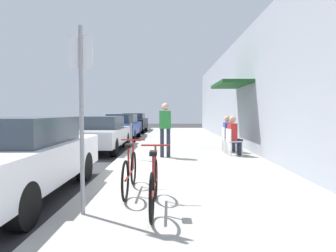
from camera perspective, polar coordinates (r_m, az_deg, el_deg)
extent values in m
plane|color=#2D2D30|center=(8.01, -11.44, -8.40)|extent=(60.00, 60.00, 0.00)
cube|color=#9E9B93|center=(9.83, 4.05, -5.91)|extent=(4.50, 32.00, 0.12)
cube|color=#999EA8|center=(10.18, 17.80, 7.01)|extent=(0.30, 32.00, 4.64)
cube|color=#19471E|center=(11.56, 12.09, 7.97)|extent=(1.10, 2.80, 0.12)
cube|color=silver|center=(5.85, -27.53, -6.38)|extent=(1.80, 4.40, 0.66)
cube|color=#333D47|center=(5.92, -26.97, -0.77)|extent=(1.48, 2.11, 0.47)
cylinder|color=black|center=(6.85, -16.12, -7.64)|extent=(0.22, 0.64, 0.64)
cylinder|color=black|center=(7.45, -27.97, -7.01)|extent=(0.22, 0.64, 0.64)
cylinder|color=black|center=(4.38, -26.56, -13.82)|extent=(0.22, 0.64, 0.64)
cube|color=#B7B7BC|center=(11.69, -13.12, -1.88)|extent=(1.80, 4.40, 0.58)
cube|color=#333D47|center=(11.80, -12.98, 0.72)|extent=(1.48, 2.11, 0.48)
cylinder|color=black|center=(12.90, -8.27, -2.68)|extent=(0.22, 0.64, 0.64)
cylinder|color=black|center=(13.23, -15.08, -2.62)|extent=(0.22, 0.64, 0.64)
cylinder|color=black|center=(10.22, -10.55, -4.14)|extent=(0.22, 0.64, 0.64)
cylinder|color=black|center=(10.63, -18.98, -3.98)|extent=(0.22, 0.64, 0.64)
cube|color=navy|center=(16.78, -8.99, -0.41)|extent=(1.80, 4.40, 0.59)
cube|color=#333D47|center=(16.91, -8.93, 1.47)|extent=(1.48, 2.11, 0.50)
cylinder|color=black|center=(18.05, -5.80, -1.10)|extent=(0.22, 0.64, 0.64)
cylinder|color=black|center=(18.28, -10.75, -1.09)|extent=(0.22, 0.64, 0.64)
cylinder|color=black|center=(15.34, -6.89, -1.80)|extent=(0.22, 0.64, 0.64)
cylinder|color=black|center=(15.62, -12.67, -1.77)|extent=(0.22, 0.64, 0.64)
cube|color=black|center=(22.29, -6.68, 0.53)|extent=(1.80, 4.40, 0.69)
cube|color=#333D47|center=(22.42, -6.65, 1.96)|extent=(1.48, 2.11, 0.42)
cylinder|color=black|center=(23.58, -4.37, -0.18)|extent=(0.22, 0.64, 0.64)
cylinder|color=black|center=(23.76, -8.18, -0.17)|extent=(0.22, 0.64, 0.64)
cylinder|color=black|center=(20.86, -4.98, -0.57)|extent=(0.22, 0.64, 0.64)
cylinder|color=black|center=(21.07, -9.27, -0.56)|extent=(0.22, 0.64, 0.64)
cylinder|color=slate|center=(8.86, -7.25, -2.91)|extent=(0.07, 0.07, 1.10)
cube|color=#383D42|center=(8.81, -7.27, 1.36)|extent=(0.12, 0.10, 0.22)
cylinder|color=gray|center=(4.18, -16.55, 0.91)|extent=(0.06, 0.06, 2.60)
cube|color=white|center=(4.28, -16.65, 13.74)|extent=(0.32, 0.02, 0.44)
torus|color=black|center=(5.78, -6.78, -8.19)|extent=(0.04, 0.66, 0.66)
torus|color=black|center=(4.76, -8.36, -10.59)|extent=(0.04, 0.66, 0.66)
cylinder|color=maroon|center=(5.27, -7.49, -9.27)|extent=(0.04, 1.05, 0.04)
cylinder|color=maroon|center=(5.07, -7.74, -6.86)|extent=(0.04, 0.04, 0.50)
cube|color=black|center=(5.03, -7.76, -3.83)|extent=(0.10, 0.20, 0.06)
cylinder|color=maroon|center=(5.68, -6.86, -5.51)|extent=(0.03, 0.03, 0.56)
cylinder|color=maroon|center=(5.65, -6.87, -2.70)|extent=(0.46, 0.03, 0.03)
torus|color=black|center=(4.85, -2.43, -10.30)|extent=(0.04, 0.66, 0.66)
torus|color=black|center=(3.84, -3.20, -13.86)|extent=(0.04, 0.66, 0.66)
cylinder|color=maroon|center=(4.34, -2.77, -11.87)|extent=(0.04, 1.05, 0.04)
cylinder|color=maroon|center=(4.14, -2.89, -9.05)|extent=(0.04, 0.04, 0.50)
cube|color=black|center=(4.09, -2.90, -5.35)|extent=(0.10, 0.20, 0.06)
cylinder|color=maroon|center=(4.75, -2.47, -7.14)|extent=(0.03, 0.03, 0.56)
cylinder|color=maroon|center=(4.71, -2.48, -3.78)|extent=(0.46, 0.03, 0.03)
cylinder|color=silver|center=(10.07, 13.47, -4.13)|extent=(0.04, 0.04, 0.45)
cylinder|color=silver|center=(9.72, 14.32, -4.39)|extent=(0.04, 0.04, 0.45)
cylinder|color=silver|center=(9.93, 11.43, -4.21)|extent=(0.04, 0.04, 0.45)
cylinder|color=silver|center=(9.58, 12.22, -4.47)|extent=(0.04, 0.04, 0.45)
cube|color=silver|center=(9.80, 12.88, -2.91)|extent=(0.50, 0.50, 0.03)
cube|color=silver|center=(9.70, 11.77, -1.73)|extent=(0.10, 0.44, 0.40)
cylinder|color=#232838|center=(9.98, 13.61, -4.14)|extent=(0.11, 0.11, 0.47)
cylinder|color=#232838|center=(9.91, 12.93, -2.82)|extent=(0.38, 0.20, 0.14)
cylinder|color=#232838|center=(9.80, 14.06, -4.27)|extent=(0.11, 0.11, 0.47)
cylinder|color=#232838|center=(9.72, 13.37, -2.93)|extent=(0.38, 0.20, 0.14)
cube|color=#B22626|center=(9.74, 12.46, -1.13)|extent=(0.27, 0.39, 0.56)
sphere|color=tan|center=(9.72, 12.49, 1.28)|extent=(0.22, 0.22, 0.22)
cylinder|color=silver|center=(10.86, 12.64, -3.62)|extent=(0.04, 0.04, 0.45)
cylinder|color=silver|center=(10.50, 13.13, -3.85)|extent=(0.04, 0.04, 0.45)
cylinder|color=silver|center=(10.78, 10.67, -3.65)|extent=(0.04, 0.04, 0.45)
cylinder|color=silver|center=(10.41, 11.09, -3.88)|extent=(0.04, 0.04, 0.45)
cube|color=silver|center=(10.61, 11.89, -2.46)|extent=(0.45, 0.45, 0.03)
cube|color=silver|center=(10.55, 10.82, -1.36)|extent=(0.04, 0.44, 0.40)
cylinder|color=#232838|center=(10.77, 12.70, -3.62)|extent=(0.11, 0.11, 0.47)
cylinder|color=#232838|center=(10.72, 12.04, -2.38)|extent=(0.36, 0.15, 0.14)
cylinder|color=#232838|center=(10.58, 12.95, -3.74)|extent=(0.11, 0.11, 0.47)
cylinder|color=#232838|center=(10.52, 12.28, -2.48)|extent=(0.36, 0.15, 0.14)
cube|color=#334C99|center=(10.57, 11.49, -0.82)|extent=(0.23, 0.36, 0.56)
sphere|color=tan|center=(10.55, 11.51, 1.40)|extent=(0.22, 0.22, 0.22)
cylinder|color=#232838|center=(9.14, -1.18, -3.34)|extent=(0.12, 0.12, 0.90)
cylinder|color=#232838|center=(9.14, 0.08, -3.34)|extent=(0.12, 0.12, 0.90)
cube|color=#267233|center=(9.09, -0.55, 1.24)|extent=(0.36, 0.22, 0.56)
sphere|color=tan|center=(9.09, -0.55, 3.82)|extent=(0.22, 0.22, 0.22)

